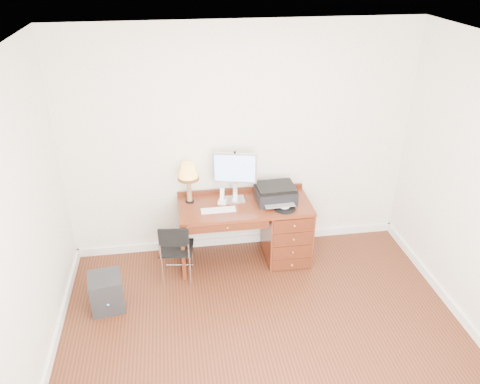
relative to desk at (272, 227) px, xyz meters
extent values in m
plane|color=#3D1A0E|center=(-0.32, -1.40, -0.41)|extent=(4.00, 4.00, 0.00)
plane|color=white|center=(-0.32, 0.35, 0.94)|extent=(4.00, 0.00, 4.00)
plane|color=white|center=(-2.32, -1.40, 0.94)|extent=(0.00, 3.50, 3.50)
plane|color=white|center=(-0.32, -1.40, 2.29)|extent=(4.00, 4.00, 0.00)
cube|color=white|center=(-0.32, 0.33, -0.36)|extent=(4.00, 0.03, 0.10)
cube|color=white|center=(-2.31, -1.40, -0.36)|extent=(0.03, 3.50, 0.10)
cube|color=white|center=(1.66, -1.40, -0.36)|extent=(0.03, 3.50, 0.10)
cube|color=maroon|center=(-0.32, -0.01, 0.32)|extent=(1.50, 0.65, 0.04)
cube|color=maroon|center=(0.18, -0.01, -0.06)|extent=(0.50, 0.61, 0.71)
cube|color=maroon|center=(-1.05, -0.01, -0.06)|extent=(0.04, 0.61, 0.71)
cube|color=#542110|center=(-0.56, 0.29, 0.05)|extent=(0.96, 0.03, 0.39)
cube|color=#542110|center=(-0.56, -0.31, 0.25)|extent=(0.91, 0.03, 0.09)
sphere|color=#BF8C3F|center=(0.18, -0.34, -0.06)|extent=(0.03, 0.03, 0.03)
cube|color=silver|center=(-0.42, 0.12, 0.34)|extent=(0.25, 0.21, 0.01)
cube|color=silver|center=(-0.42, 0.17, 0.44)|extent=(0.06, 0.04, 0.18)
cube|color=silver|center=(-0.42, 0.15, 0.73)|extent=(0.49, 0.15, 0.36)
cube|color=#4C8CF2|center=(-0.42, 0.13, 0.73)|extent=(0.44, 0.11, 0.32)
cube|color=white|center=(-0.63, -0.10, 0.34)|extent=(0.38, 0.11, 0.01)
cylinder|color=black|center=(0.10, -0.18, 0.34)|extent=(0.24, 0.24, 0.01)
ellipsoid|color=white|center=(0.10, -0.18, 0.36)|extent=(0.11, 0.07, 0.04)
cube|color=black|center=(0.04, 0.03, 0.42)|extent=(0.46, 0.36, 0.16)
cube|color=black|center=(0.04, 0.03, 0.51)|extent=(0.44, 0.34, 0.04)
cylinder|color=black|center=(-0.94, 0.15, 0.35)|extent=(0.10, 0.10, 0.02)
cone|color=#956946|center=(-0.94, 0.15, 0.50)|extent=(0.06, 0.06, 0.29)
cone|color=#FFBC50|center=(-0.94, 0.15, 0.73)|extent=(0.23, 0.23, 0.18)
cylinder|color=#593814|center=(-0.94, 0.15, 0.64)|extent=(0.24, 0.24, 0.04)
cube|color=white|center=(-0.57, 0.06, 0.36)|extent=(0.11, 0.11, 0.04)
cube|color=white|center=(-0.57, 0.06, 0.45)|extent=(0.06, 0.07, 0.15)
cylinder|color=black|center=(0.03, 0.17, 0.39)|extent=(0.08, 0.08, 0.10)
cube|color=black|center=(-1.12, -0.24, -0.01)|extent=(0.40, 0.40, 0.02)
cube|color=black|center=(-1.12, -0.41, 0.23)|extent=(0.32, 0.06, 0.21)
cylinder|color=silver|center=(-1.27, -0.09, -0.21)|extent=(0.02, 0.02, 0.40)
cylinder|color=silver|center=(-0.97, -0.09, -0.21)|extent=(0.02, 0.02, 0.40)
cylinder|color=silver|center=(-1.27, -0.39, -0.21)|extent=(0.02, 0.02, 0.40)
cylinder|color=silver|center=(-0.97, -0.39, -0.21)|extent=(0.02, 0.02, 0.40)
cylinder|color=silver|center=(-1.27, -0.41, 0.16)|extent=(0.02, 0.02, 0.35)
cylinder|color=silver|center=(-0.97, -0.41, 0.16)|extent=(0.02, 0.02, 0.35)
cube|color=black|center=(-1.86, -0.63, -0.22)|extent=(0.38, 0.38, 0.38)
camera|label=1|loc=(-1.06, -4.55, 2.97)|focal=35.00mm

